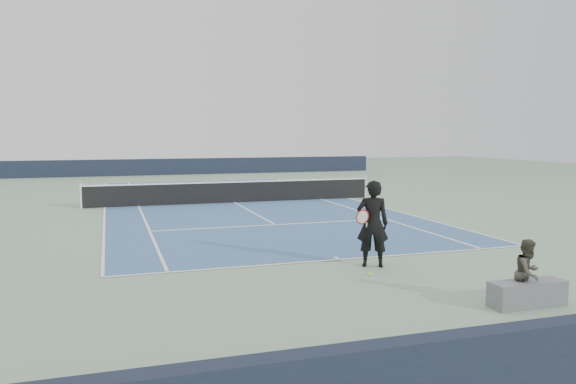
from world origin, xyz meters
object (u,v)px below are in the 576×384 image
object	(u,v)px
tennis_net	(234,191)
tennis_ball	(370,274)
spectator_bench	(528,283)
tennis_player	(372,224)

from	to	relation	value
tennis_net	tennis_ball	size ratio (longest dim) A/B	180.99
tennis_ball	spectator_bench	world-z (taller)	spectator_bench
tennis_ball	spectator_bench	xyz separation A→B (m)	(1.72, -2.77, 0.39)
tennis_player	tennis_ball	bearing A→B (deg)	-118.47
tennis_net	tennis_player	xyz separation A→B (m)	(0.46, -12.71, 0.50)
tennis_net	spectator_bench	distance (m)	16.37
tennis_player	tennis_ball	distance (m)	1.32
tennis_player	tennis_net	bearing A→B (deg)	92.07
tennis_player	tennis_ball	size ratio (longest dim) A/B	28.17
tennis_ball	spectator_bench	distance (m)	3.29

